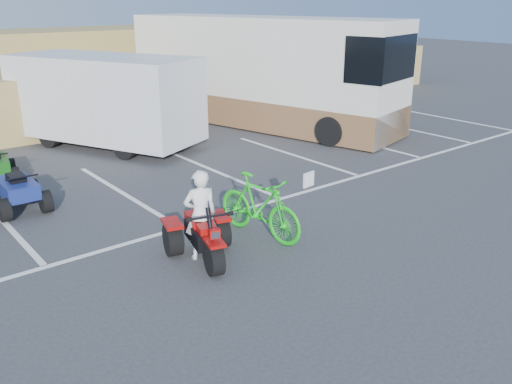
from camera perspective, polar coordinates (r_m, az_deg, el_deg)
ground at (r=9.25m, az=-0.17°, el=-8.47°), size 100.00×100.00×0.00m
parking_stripes at (r=12.79m, az=-8.49°, el=-0.44°), size 28.00×5.16×0.01m
red_trike_atv at (r=9.69m, az=-5.42°, el=-7.19°), size 1.58×1.85×1.03m
rider at (r=9.48m, az=-5.85°, el=-2.40°), size 0.68×0.54×1.63m
green_dirt_bike at (r=10.35m, az=0.35°, el=-1.51°), size 0.86×2.12×1.24m
cargo_trailer at (r=17.37m, az=-15.64°, el=9.49°), size 4.60×6.33×2.75m
rv_motorhome at (r=19.82m, az=0.56°, el=11.77°), size 5.06×10.62×3.70m
quad_atv_blue at (r=12.92m, az=-23.49°, el=-1.75°), size 1.08×1.43×0.92m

